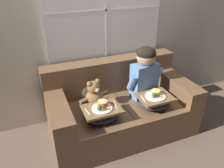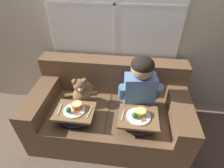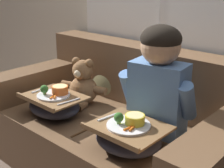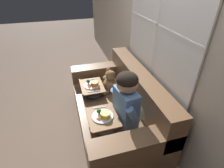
% 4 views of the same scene
% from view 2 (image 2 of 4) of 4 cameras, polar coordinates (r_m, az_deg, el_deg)
% --- Properties ---
extents(ground_plane, '(14.00, 14.00, 0.00)m').
position_cam_2_polar(ground_plane, '(2.37, -0.89, -14.96)').
color(ground_plane, brown).
extents(wall_back_with_window, '(8.00, 0.08, 2.60)m').
position_cam_2_polar(wall_back_with_window, '(2.07, 0.95, 21.48)').
color(wall_back_with_window, beige).
rests_on(wall_back_with_window, ground_plane).
extents(couch, '(1.76, 0.93, 0.86)m').
position_cam_2_polar(couch, '(2.17, -0.74, -8.53)').
color(couch, brown).
rests_on(couch, ground_plane).
extents(throw_pillow_behind_child, '(0.33, 0.16, 0.34)m').
position_cam_2_polar(throw_pillow_behind_child, '(2.16, 8.72, -0.18)').
color(throw_pillow_behind_child, tan).
rests_on(throw_pillow_behind_child, couch).
extents(throw_pillow_behind_teddy, '(0.31, 0.15, 0.32)m').
position_cam_2_polar(throw_pillow_behind_teddy, '(2.22, -8.48, 1.10)').
color(throw_pillow_behind_teddy, '#898456').
rests_on(throw_pillow_behind_teddy, couch).
extents(child_figure, '(0.48, 0.25, 0.66)m').
position_cam_2_polar(child_figure, '(1.85, 9.29, 0.43)').
color(child_figure, '#5B84BC').
rests_on(child_figure, couch).
extents(teddy_bear, '(0.38, 0.27, 0.35)m').
position_cam_2_polar(teddy_bear, '(2.05, -10.03, -3.02)').
color(teddy_bear, brown).
rests_on(teddy_bear, couch).
extents(lap_tray_child, '(0.40, 0.34, 0.22)m').
position_cam_2_polar(lap_tray_child, '(1.84, 8.46, -11.77)').
color(lap_tray_child, '#2D2D38').
rests_on(lap_tray_child, child_figure).
extents(lap_tray_teddy, '(0.41, 0.32, 0.22)m').
position_cam_2_polar(lap_tray_teddy, '(1.91, -11.93, -9.78)').
color(lap_tray_teddy, '#2D2D38').
rests_on(lap_tray_teddy, teddy_bear).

